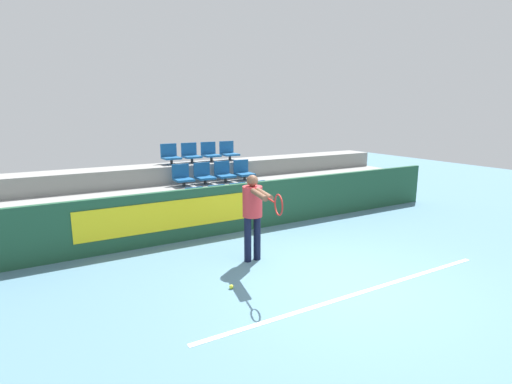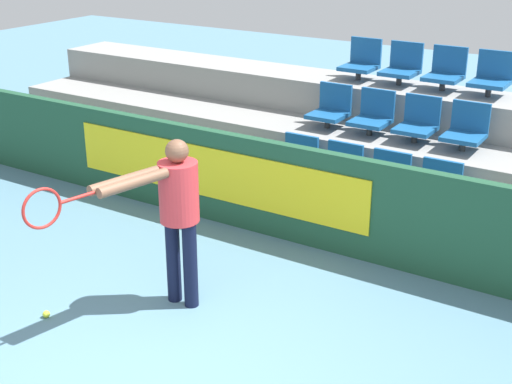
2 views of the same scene
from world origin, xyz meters
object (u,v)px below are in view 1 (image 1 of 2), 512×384
at_px(stadium_chair_7, 243,171).
at_px(stadium_chair_4, 183,177).
at_px(stadium_chair_2, 240,196).
at_px(stadium_chair_6, 224,173).
at_px(stadium_chair_8, 170,155).
at_px(stadium_chair_11, 229,152).
at_px(stadium_chair_0, 196,201).
at_px(stadium_chair_10, 210,153).
at_px(tennis_ball, 231,287).
at_px(stadium_chair_5, 204,175).
at_px(stadium_chair_3, 260,193).
at_px(stadium_chair_1, 219,198).
at_px(stadium_chair_9, 191,154).
at_px(tennis_player, 254,209).

bearing_deg(stadium_chair_7, stadium_chair_4, 180.00).
bearing_deg(stadium_chair_2, stadium_chair_6, 90.00).
bearing_deg(stadium_chair_8, stadium_chair_11, 0.00).
relative_size(stadium_chair_0, stadium_chair_6, 1.00).
distance_m(stadium_chair_10, stadium_chair_11, 0.56).
xyz_separation_m(stadium_chair_0, tennis_ball, (-0.74, -3.18, -0.62)).
xyz_separation_m(stadium_chair_0, stadium_chair_5, (0.56, 0.85, 0.43)).
bearing_deg(stadium_chair_8, stadium_chair_3, -45.45).
bearing_deg(stadium_chair_0, stadium_chair_3, 0.00).
height_order(stadium_chair_1, stadium_chair_3, same).
distance_m(stadium_chair_7, stadium_chair_10, 1.11).
height_order(stadium_chair_0, stadium_chair_4, stadium_chair_4).
height_order(stadium_chair_6, stadium_chair_8, stadium_chair_8).
xyz_separation_m(stadium_chair_7, stadium_chair_9, (-1.12, 0.85, 0.43)).
distance_m(stadium_chair_1, stadium_chair_2, 0.56).
relative_size(stadium_chair_2, stadium_chair_7, 1.00).
height_order(stadium_chair_5, tennis_ball, stadium_chair_5).
bearing_deg(stadium_chair_9, stadium_chair_2, -71.83).
relative_size(stadium_chair_0, stadium_chair_10, 1.00).
xyz_separation_m(stadium_chair_1, stadium_chair_8, (-0.56, 1.70, 0.87)).
bearing_deg(stadium_chair_5, stadium_chair_4, 180.00).
distance_m(stadium_chair_7, tennis_player, 3.61).
distance_m(stadium_chair_4, stadium_chair_6, 1.12).
relative_size(stadium_chair_2, stadium_chair_8, 1.00).
xyz_separation_m(stadium_chair_5, tennis_ball, (-1.30, -4.03, -1.06)).
distance_m(stadium_chair_3, stadium_chair_7, 0.95).
relative_size(stadium_chair_4, stadium_chair_8, 1.00).
bearing_deg(stadium_chair_9, tennis_player, -96.23).
xyz_separation_m(stadium_chair_4, stadium_chair_11, (1.67, 0.85, 0.43)).
bearing_deg(tennis_ball, stadium_chair_10, 69.20).
bearing_deg(tennis_ball, stadium_chair_3, 52.84).
distance_m(stadium_chair_4, stadium_chair_9, 1.11).
relative_size(stadium_chair_5, stadium_chair_10, 1.00).
bearing_deg(stadium_chair_7, stadium_chair_2, -123.28).
bearing_deg(stadium_chair_8, stadium_chair_10, 0.00).
height_order(stadium_chair_4, stadium_chair_5, same).
bearing_deg(stadium_chair_3, stadium_chair_4, 153.08).
bearing_deg(stadium_chair_10, stadium_chair_4, -142.70).
bearing_deg(stadium_chair_10, stadium_chair_6, -90.00).
relative_size(stadium_chair_0, stadium_chair_8, 1.00).
xyz_separation_m(stadium_chair_3, stadium_chair_6, (-0.56, 0.85, 0.43)).
bearing_deg(stadium_chair_0, tennis_player, -87.37).
bearing_deg(stadium_chair_2, stadium_chair_8, 123.28).
distance_m(stadium_chair_6, stadium_chair_8, 1.47).
distance_m(stadium_chair_0, stadium_chair_6, 1.47).
bearing_deg(stadium_chair_4, tennis_ball, -100.38).
distance_m(stadium_chair_5, stadium_chair_6, 0.56).
height_order(stadium_chair_1, stadium_chair_4, stadium_chair_4).
bearing_deg(stadium_chair_0, tennis_ball, -103.07).
distance_m(stadium_chair_1, stadium_chair_4, 1.11).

